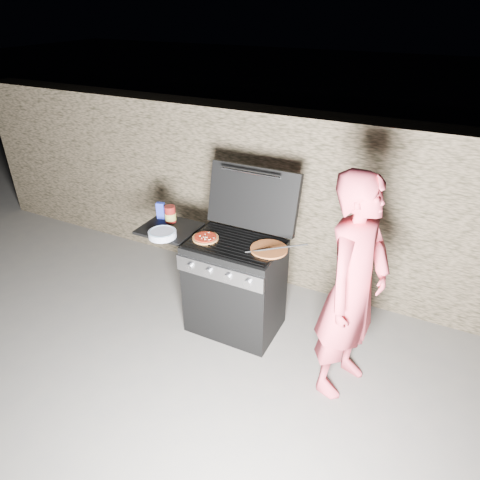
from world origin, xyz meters
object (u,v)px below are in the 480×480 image
at_px(pizza_topped, 205,238).
at_px(sauce_jar, 170,214).
at_px(gas_grill, 211,279).
at_px(person, 353,290).

distance_m(pizza_topped, sauce_jar, 0.49).
xyz_separation_m(gas_grill, sauce_jar, (-0.47, 0.10, 0.53)).
bearing_deg(sauce_jar, pizza_topped, -18.24).
bearing_deg(pizza_topped, person, -6.70).
xyz_separation_m(pizza_topped, person, (1.32, -0.15, -0.02)).
bearing_deg(gas_grill, person, -8.98).
bearing_deg(person, pizza_topped, 99.91).
distance_m(pizza_topped, person, 1.33).
bearing_deg(person, sauce_jar, 96.80).
height_order(pizza_topped, sauce_jar, sauce_jar).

